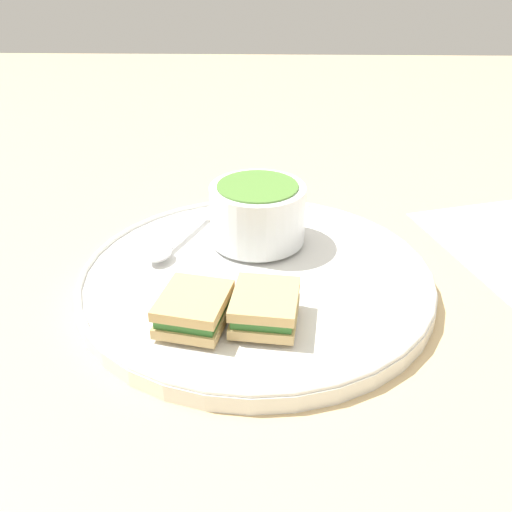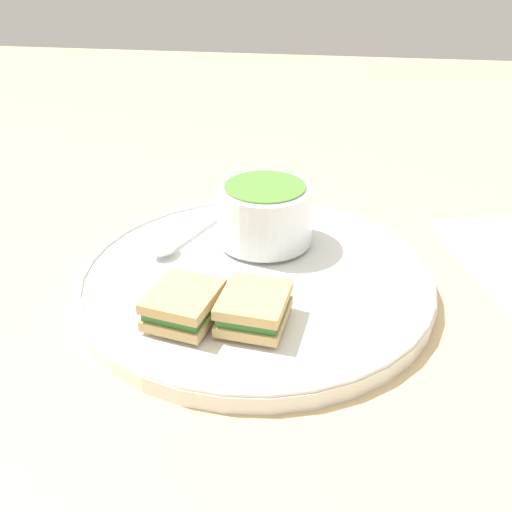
{
  "view_description": "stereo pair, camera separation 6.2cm",
  "coord_description": "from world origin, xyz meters",
  "px_view_note": "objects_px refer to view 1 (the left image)",
  "views": [
    {
      "loc": [
        0.54,
        0.01,
        0.35
      ],
      "look_at": [
        0.0,
        0.0,
        0.04
      ],
      "focal_mm": 42.0,
      "sensor_mm": 36.0,
      "label": 1
    },
    {
      "loc": [
        0.53,
        0.08,
        0.35
      ],
      "look_at": [
        0.0,
        0.0,
        0.04
      ],
      "focal_mm": 42.0,
      "sensor_mm": 36.0,
      "label": 2
    }
  ],
  "objects_px": {
    "soup_bowl": "(260,213)",
    "spoon": "(165,250)",
    "sandwich_half_near": "(194,309)",
    "sandwich_half_far": "(265,307)"
  },
  "relations": [
    {
      "from": "soup_bowl",
      "to": "spoon",
      "type": "height_order",
      "value": "soup_bowl"
    },
    {
      "from": "spoon",
      "to": "sandwich_half_near",
      "type": "distance_m",
      "value": 0.14
    },
    {
      "from": "soup_bowl",
      "to": "sandwich_half_near",
      "type": "height_order",
      "value": "soup_bowl"
    },
    {
      "from": "spoon",
      "to": "sandwich_half_near",
      "type": "xyz_separation_m",
      "value": [
        0.13,
        0.05,
        0.01
      ]
    },
    {
      "from": "soup_bowl",
      "to": "sandwich_half_far",
      "type": "bearing_deg",
      "value": 2.72
    },
    {
      "from": "soup_bowl",
      "to": "spoon",
      "type": "bearing_deg",
      "value": -71.17
    },
    {
      "from": "spoon",
      "to": "sandwich_half_far",
      "type": "bearing_deg",
      "value": 64.57
    },
    {
      "from": "soup_bowl",
      "to": "sandwich_half_near",
      "type": "distance_m",
      "value": 0.17
    },
    {
      "from": "sandwich_half_far",
      "to": "soup_bowl",
      "type": "bearing_deg",
      "value": -177.28
    },
    {
      "from": "spoon",
      "to": "sandwich_half_far",
      "type": "relative_size",
      "value": 1.65
    }
  ]
}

